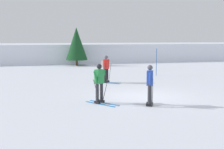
% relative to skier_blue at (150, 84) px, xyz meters
% --- Properties ---
extents(ground_plane, '(120.00, 120.00, 0.00)m').
position_rel_skier_blue_xyz_m(ground_plane, '(0.37, 1.65, -0.92)').
color(ground_plane, silver).
extents(far_snow_ridge, '(80.00, 9.15, 2.06)m').
position_rel_skier_blue_xyz_m(far_snow_ridge, '(0.37, 23.65, 0.12)').
color(far_snow_ridge, silver).
rests_on(far_snow_ridge, ground).
extents(skier_blue, '(1.61, 1.00, 1.71)m').
position_rel_skier_blue_xyz_m(skier_blue, '(0.00, 0.00, 0.00)').
color(skier_blue, silver).
rests_on(skier_blue, ground).
extents(skier_red, '(1.49, 1.27, 1.71)m').
position_rel_skier_blue_xyz_m(skier_red, '(-0.59, 6.27, 0.04)').
color(skier_red, '#237AC6').
rests_on(skier_red, ground).
extents(skier_green, '(1.30, 1.47, 1.71)m').
position_rel_skier_blue_xyz_m(skier_green, '(-1.96, 0.88, -0.00)').
color(skier_green, '#237AC6').
rests_on(skier_green, ground).
extents(trail_marker_pole, '(0.04, 0.04, 2.01)m').
position_rel_skier_blue_xyz_m(trail_marker_pole, '(3.73, 8.72, 0.09)').
color(trail_marker_pole, '#1E56AD').
rests_on(trail_marker_pole, ground).
extents(conifer_far_left, '(2.17, 2.17, 3.82)m').
position_rel_skier_blue_xyz_m(conifer_far_left, '(-1.32, 17.58, 1.28)').
color(conifer_far_left, '#513823').
rests_on(conifer_far_left, ground).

